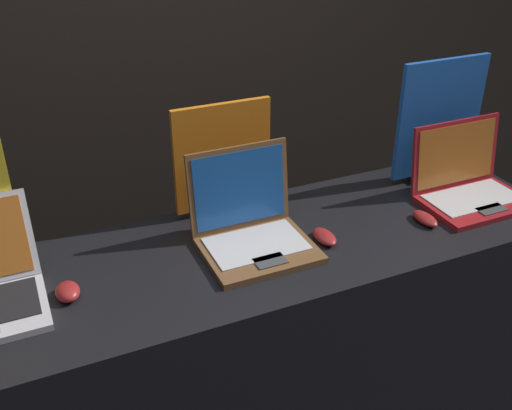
% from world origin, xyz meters
% --- Properties ---
extents(wall_back, '(8.00, 0.05, 2.80)m').
position_xyz_m(wall_back, '(0.00, 1.53, 1.40)').
color(wall_back, black).
rests_on(wall_back, ground_plane).
extents(display_counter, '(2.10, 0.62, 0.95)m').
position_xyz_m(display_counter, '(0.00, 0.31, 0.48)').
color(display_counter, black).
rests_on(display_counter, ground_plane).
extents(mouse_front, '(0.07, 0.09, 0.04)m').
position_xyz_m(mouse_front, '(-0.60, 0.29, 0.97)').
color(mouse_front, maroon).
rests_on(mouse_front, display_counter).
extents(laptop_middle, '(0.34, 0.32, 0.29)m').
position_xyz_m(laptop_middle, '(-0.02, 0.33, 1.02)').
color(laptop_middle, brown).
rests_on(laptop_middle, display_counter).
extents(mouse_middle, '(0.06, 0.11, 0.03)m').
position_xyz_m(mouse_middle, '(0.20, 0.25, 0.97)').
color(mouse_middle, maroon).
rests_on(mouse_middle, display_counter).
extents(promo_stand_middle, '(0.34, 0.07, 0.39)m').
position_xyz_m(promo_stand_middle, '(-0.02, 0.57, 1.14)').
color(promo_stand_middle, black).
rests_on(promo_stand_middle, display_counter).
extents(laptop_back, '(0.37, 0.29, 0.27)m').
position_xyz_m(laptop_back, '(0.81, 0.29, 1.02)').
color(laptop_back, maroon).
rests_on(laptop_back, display_counter).
extents(mouse_back, '(0.06, 0.11, 0.03)m').
position_xyz_m(mouse_back, '(0.57, 0.21, 0.97)').
color(mouse_back, maroon).
rests_on(mouse_back, display_counter).
extents(promo_stand_back, '(0.37, 0.07, 0.46)m').
position_xyz_m(promo_stand_back, '(0.81, 0.49, 1.18)').
color(promo_stand_back, black).
rests_on(promo_stand_back, display_counter).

